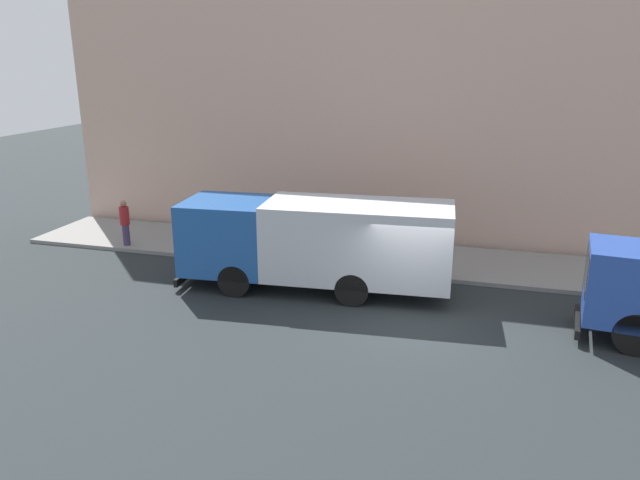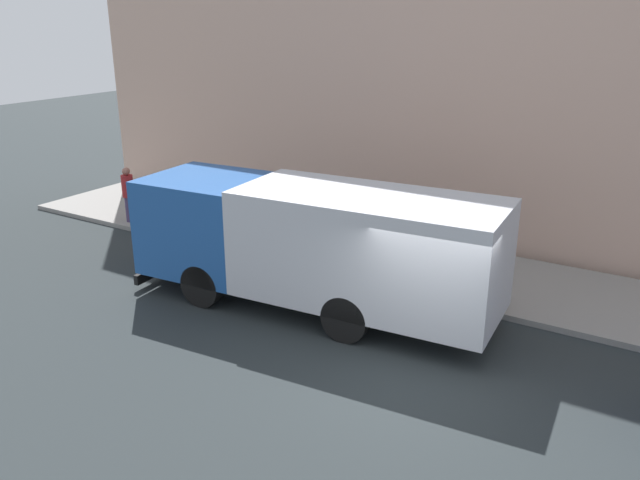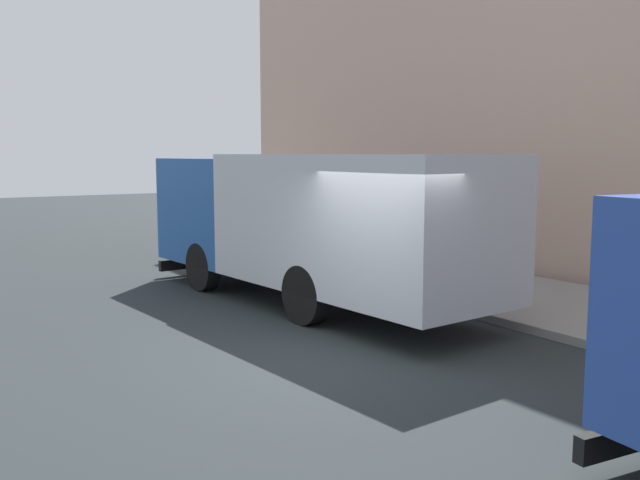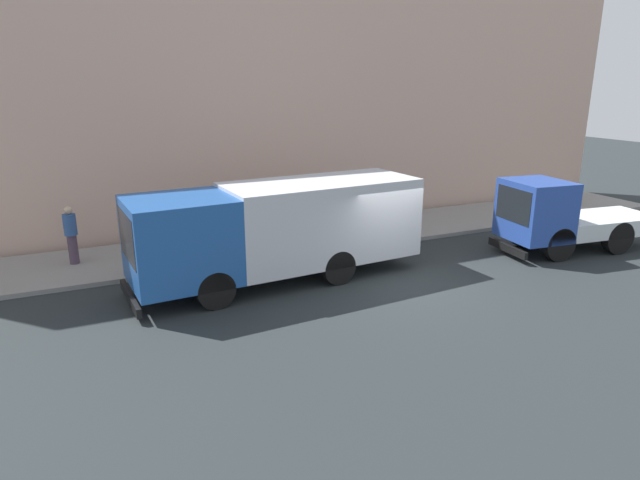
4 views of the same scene
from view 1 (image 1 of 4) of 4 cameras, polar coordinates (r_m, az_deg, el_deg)
ground at (r=16.83m, az=8.62°, el=-7.34°), size 80.00×80.00×0.00m
sidewalk at (r=21.25m, az=10.30°, el=-1.97°), size 3.60×30.00×0.14m
building_facade at (r=22.46m, az=11.66°, el=13.18°), size 0.50×30.00×11.02m
large_utility_truck at (r=18.14m, az=-0.44°, el=0.01°), size 2.93×8.34×2.75m
pedestrian_walking at (r=21.11m, az=-6.62°, el=0.75°), size 0.53×0.53×1.67m
pedestrian_standing at (r=23.38m, az=-10.54°, el=2.34°), size 0.44×0.44×1.77m
pedestrian_third at (r=23.34m, az=-17.95°, el=1.66°), size 0.43×0.43×1.69m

